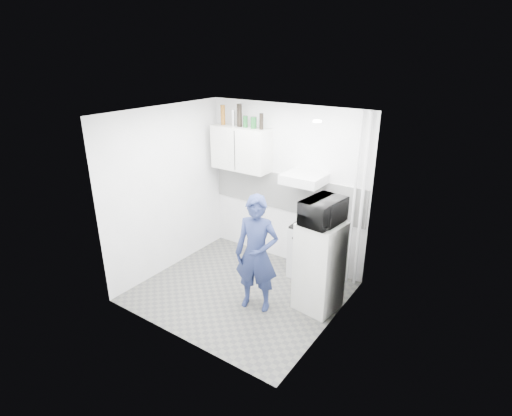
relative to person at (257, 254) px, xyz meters
The scene contains 23 objects.
floor 0.92m from the person, 158.35° to the left, with size 2.80×2.80×0.00m, color #55554C.
ceiling 1.84m from the person, 158.35° to the left, with size 2.80×2.80×0.00m, color white.
wall_back 1.54m from the person, 105.78° to the left, with size 2.80×2.80×0.00m, color white.
wall_left 1.87m from the person, behind, with size 2.60×2.60×0.00m, color white.
wall_right 1.12m from the person, ahead, with size 2.60×2.60×0.00m, color white.
person is the anchor object (origin of this frame).
stove 1.24m from the person, 79.72° to the left, with size 0.52×0.52×0.84m, color silver.
fridge 0.86m from the person, 33.62° to the left, with size 0.53×0.53×1.27m, color silver.
stove_top 1.18m from the person, 79.72° to the left, with size 0.50×0.50×0.03m, color black.
saucepan 1.14m from the person, 80.33° to the left, with size 0.16×0.16×0.09m, color silver.
microwave 1.04m from the person, 33.62° to the left, with size 0.40×0.59×0.33m, color black.
bottle_a 2.49m from the person, 140.75° to the left, with size 0.07×0.07×0.32m, color brown.
bottle_c 2.35m from the person, 136.58° to the left, with size 0.06×0.06×0.26m, color silver.
bottle_d 2.31m from the person, 133.60° to the left, with size 0.08×0.08×0.35m, color black.
canister_a 2.20m from the person, 130.65° to the left, with size 0.07×0.07×0.18m, color #144C1E.
canister_b 2.12m from the person, 126.16° to the left, with size 0.09×0.09×0.18m, color #144C1E.
bottle_e 2.09m from the person, 121.56° to the left, with size 0.06×0.06×0.24m, color black.
upper_cabinet 1.98m from the person, 132.96° to the left, with size 1.00×0.35×0.70m, color silver.
range_hood 1.38m from the person, 87.43° to the left, with size 0.60×0.50×0.14m, color silver.
backsplash 1.50m from the person, 105.94° to the left, with size 2.74×0.03×0.60m, color white.
pipe_a 1.68m from the person, 55.81° to the left, with size 0.05×0.05×2.60m, color silver.
pipe_b 1.62m from the person, 59.51° to the left, with size 0.04×0.04×2.60m, color silver.
ceiling_spot_fixture 1.89m from the person, 30.74° to the left, with size 0.10×0.10×0.02m, color white.
Camera 1 is at (3.05, -4.03, 3.33)m, focal length 28.00 mm.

